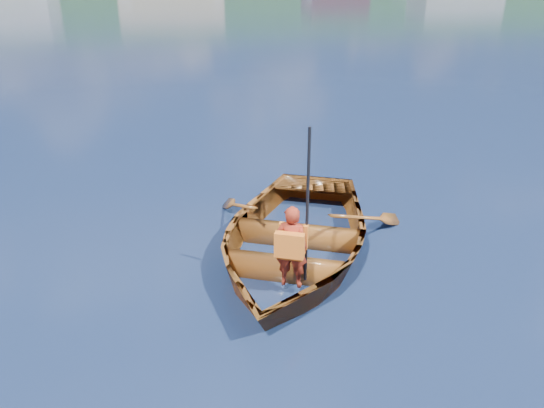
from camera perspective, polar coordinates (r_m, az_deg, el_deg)
ground at (r=7.94m, az=0.15°, el=-2.57°), size 600.00×600.00×0.00m
rowboat at (r=7.12m, az=2.25°, el=-3.51°), size 4.17×4.81×0.84m
child_paddler at (r=6.15m, az=2.13°, el=-4.46°), size 0.44×0.43×1.92m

